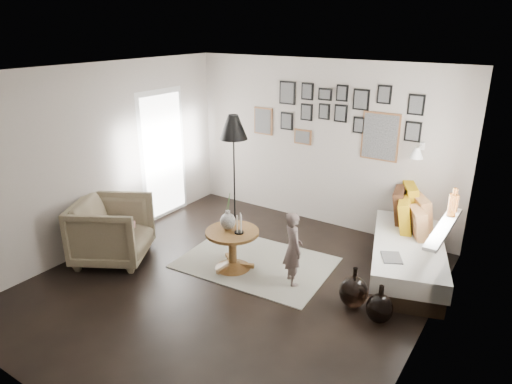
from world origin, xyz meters
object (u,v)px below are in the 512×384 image
Objects in this scene: pedestal_table at (233,251)px; demijohn_small at (379,308)px; child at (293,249)px; floor_lamp at (233,131)px; armchair at (112,230)px; magazine_basket at (88,247)px; demijohn_large at (354,292)px; daybed at (410,249)px; vase at (228,218)px.

demijohn_small is (2.02, -0.05, -0.08)m from pedestal_table.
floor_lamp is at bearing 11.10° from child.
armchair is 0.42m from magazine_basket.
pedestal_table reaches higher than demijohn_large.
daybed reaches higher than demijohn_small.
child is at bearing 21.84° from magazine_basket.
pedestal_table is 0.73× the size of armchair.
floor_lamp is (-0.73, 1.06, 1.32)m from pedestal_table.
magazine_basket is 3.90m from demijohn_small.
demijohn_large is (2.41, -1.00, -1.38)m from floor_lamp.
floor_lamp is 4.02× the size of demijohn_small.
magazine_basket is 3.59m from demijohn_large.
daybed is at bearing 76.21° from demijohn_large.
magazine_basket is at bearing -152.33° from pedestal_table.
child is at bearing 6.04° from vase.
floor_lamp is 3.65× the size of demijohn_large.
child reaches higher than pedestal_table.
demijohn_small is at bearing -2.02° from vase.
magazine_basket is at bearing 63.89° from child.
daybed is at bearing 4.14° from floor_lamp.
child reaches higher than demijohn_small.
vase is at bearing -93.57° from armchair.
magazine_basket is at bearing -117.63° from floor_lamp.
magazine_basket is at bearing -163.88° from demijohn_large.
child is at bearing 176.45° from demijohn_large.
child is at bearing -30.95° from floor_lamp.
vase is at bearing 165.96° from pedestal_table.
floor_lamp reaches higher than child.
child is (2.62, 1.05, 0.28)m from magazine_basket.
pedestal_table is 1.68m from armchair.
pedestal_table reaches higher than magazine_basket.
vase reaches higher than daybed.
daybed is 4.75× the size of demijohn_small.
vase reaches higher than demijohn_large.
child is at bearing -151.97° from daybed.
floor_lamp is at bearing 157.54° from demijohn_large.
demijohn_small is at bearing 12.99° from magazine_basket.
vase is 1.00× the size of demijohn_large.
pedestal_table is 1.69× the size of magazine_basket.
daybed reaches higher than child.
demijohn_small is 0.47× the size of child.
armchair is (-1.44, -0.71, -0.27)m from vase.
pedestal_table is 1.84m from floor_lamp.
armchair reaches higher than demijohn_small.
vase is (-0.08, 0.02, 0.45)m from pedestal_table.
vase is at bearing 48.09° from child.
vase is 1.10× the size of demijohn_small.
child is (1.57, -0.94, -1.09)m from floor_lamp.
pedestal_table is at bearing -14.04° from vase.
vase is 1.83m from demijohn_large.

